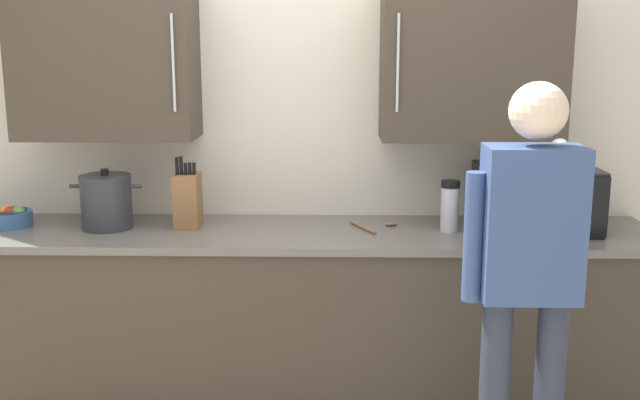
% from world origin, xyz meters
% --- Properties ---
extents(back_wall_tiled, '(3.72, 0.44, 2.61)m').
position_xyz_m(back_wall_tiled, '(0.00, 1.23, 1.40)').
color(back_wall_tiled, beige).
rests_on(back_wall_tiled, ground_plane).
extents(counter_unit, '(3.34, 0.63, 0.91)m').
position_xyz_m(counter_unit, '(0.00, 0.94, 0.45)').
color(counter_unit, '#3D3328').
rests_on(counter_unit, ground_plane).
extents(microwave_oven, '(0.52, 0.39, 0.29)m').
position_xyz_m(microwave_oven, '(1.10, 0.97, 1.05)').
color(microwave_oven, black).
rests_on(microwave_oven, counter_unit).
extents(stock_pot, '(0.33, 0.23, 0.28)m').
position_xyz_m(stock_pot, '(-0.82, 0.95, 1.03)').
color(stock_pot, '#2D2D33').
rests_on(stock_pot, counter_unit).
extents(wooden_spoon, '(0.23, 0.22, 0.02)m').
position_xyz_m(wooden_spoon, '(0.41, 0.99, 0.92)').
color(wooden_spoon, brown).
rests_on(wooden_spoon, counter_unit).
extents(thermos_flask, '(0.08, 0.08, 0.23)m').
position_xyz_m(thermos_flask, '(0.73, 0.93, 1.02)').
color(thermos_flask, '#B7BABF').
rests_on(thermos_flask, counter_unit).
extents(fruit_bowl, '(0.22, 0.22, 0.10)m').
position_xyz_m(fruit_bowl, '(-1.30, 0.98, 0.95)').
color(fruit_bowl, '#335684').
rests_on(fruit_bowl, counter_unit).
extents(knife_block, '(0.11, 0.15, 0.33)m').
position_xyz_m(knife_block, '(-0.46, 0.98, 1.03)').
color(knife_block, brown).
rests_on(knife_block, counter_unit).
extents(person_figure, '(0.48, 0.57, 1.61)m').
position_xyz_m(person_figure, '(0.90, 0.21, 0.96)').
color(person_figure, '#282D3D').
rests_on(person_figure, ground_plane).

